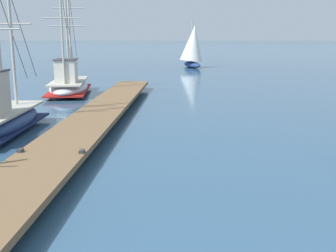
# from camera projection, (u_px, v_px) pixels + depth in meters

# --- Properties ---
(floating_dock) EXTENTS (2.42, 23.63, 0.53)m
(floating_dock) POSITION_uv_depth(u_px,v_px,m) (92.00, 119.00, 15.27)
(floating_dock) COLOR brown
(floating_dock) RESTS_ON ground
(fishing_boat_0) EXTENTS (1.73, 6.46, 5.50)m
(fishing_boat_0) POSITION_uv_depth(u_px,v_px,m) (0.00, 116.00, 14.38)
(fishing_boat_0) COLOR navy
(fishing_boat_0) RESTS_ON ground
(fishing_boat_1) EXTENTS (2.76, 7.63, 6.92)m
(fishing_boat_1) POSITION_uv_depth(u_px,v_px,m) (69.00, 83.00, 23.96)
(fishing_boat_1) COLOR silver
(fishing_boat_1) RESTS_ON ground
(distant_sailboat) EXTENTS (3.15, 4.71, 4.69)m
(distant_sailboat) POSITION_uv_depth(u_px,v_px,m) (193.00, 46.00, 42.14)
(distant_sailboat) COLOR navy
(distant_sailboat) RESTS_ON ground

